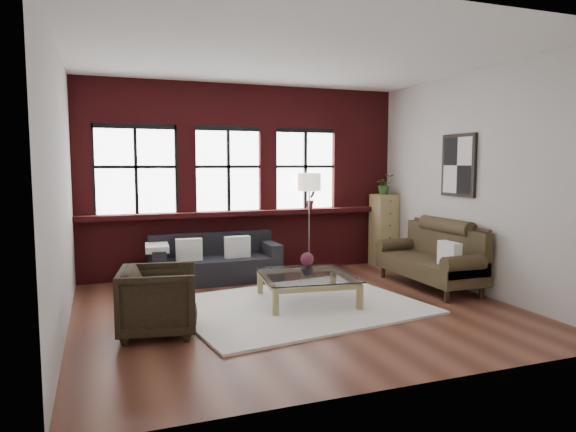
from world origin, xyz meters
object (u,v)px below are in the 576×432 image
object	(u,v)px
vase	(307,268)
drawer_chest	(384,230)
vintage_settee	(429,254)
floor_lamp	(309,218)
armchair	(159,301)
dark_sofa	(215,259)
coffee_table	(307,289)

from	to	relation	value
vase	drawer_chest	world-z (taller)	drawer_chest
vintage_settee	floor_lamp	xyz separation A→B (m)	(-1.26, 1.70, 0.42)
vase	drawer_chest	distance (m)	2.99
vintage_settee	floor_lamp	size ratio (longest dim) A/B	1.03
armchair	vase	bearing A→B (deg)	-63.87
dark_sofa	vase	size ratio (longest dim) A/B	11.83
vintage_settee	coffee_table	world-z (taller)	vintage_settee
armchair	coffee_table	size ratio (longest dim) A/B	0.68
armchair	floor_lamp	distance (m)	3.81
vintage_settee	floor_lamp	bearing A→B (deg)	126.54
coffee_table	floor_lamp	xyz separation A→B (m)	(0.81, 1.89, 0.74)
dark_sofa	vase	world-z (taller)	dark_sofa
armchair	drawer_chest	bearing A→B (deg)	-50.52
vase	floor_lamp	bearing A→B (deg)	66.76
dark_sofa	vintage_settee	world-z (taller)	vintage_settee
vintage_settee	drawer_chest	size ratio (longest dim) A/B	1.45
coffee_table	vintage_settee	bearing A→B (deg)	5.17
vase	floor_lamp	xyz separation A→B (m)	(0.81, 1.89, 0.45)
dark_sofa	vintage_settee	xyz separation A→B (m)	(2.96, -1.51, 0.15)
vintage_settee	coffee_table	xyz separation A→B (m)	(-2.07, -0.19, -0.32)
armchair	drawer_chest	distance (m)	5.00
armchair	floor_lamp	bearing A→B (deg)	-39.16
drawer_chest	vase	bearing A→B (deg)	-140.53
dark_sofa	floor_lamp	bearing A→B (deg)	6.51
floor_lamp	vintage_settee	bearing A→B (deg)	-53.46
coffee_table	dark_sofa	bearing A→B (deg)	117.51
coffee_table	vase	world-z (taller)	vase
armchair	floor_lamp	xyz separation A→B (m)	(2.83, 2.50, 0.55)
dark_sofa	vase	distance (m)	1.92
floor_lamp	vase	bearing A→B (deg)	-113.24
vintage_settee	vase	world-z (taller)	vintage_settee
vase	armchair	bearing A→B (deg)	-163.25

